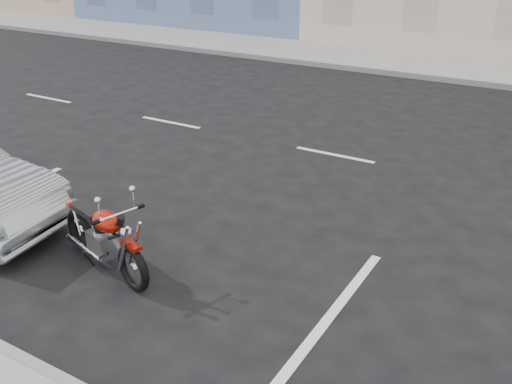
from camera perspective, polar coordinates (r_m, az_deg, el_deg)
ground at (r=10.52m, az=17.89°, el=1.56°), size 120.00×120.00×0.00m
sidewalk_far at (r=19.92m, az=10.08°, el=13.12°), size 80.00×3.40×0.15m
curb_far at (r=18.37m, az=8.08°, el=12.32°), size 80.00×0.12×0.16m
motorcycle at (r=6.82m, az=-12.16°, el=-6.58°), size 1.85×0.79×0.95m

